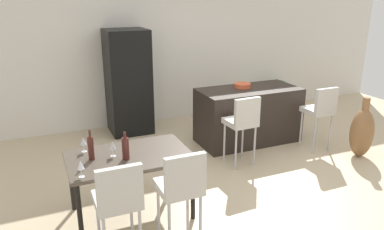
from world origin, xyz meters
name	(u,v)px	position (x,y,z in m)	size (l,w,h in m)	color
ground_plane	(240,168)	(0.00, 0.00, 0.00)	(10.00, 10.00, 0.00)	#C6B28E
back_wall	(175,46)	(0.00, 2.60, 1.45)	(10.00, 0.12, 2.90)	silver
kitchen_island	(248,115)	(0.66, 0.89, 0.46)	(1.68, 0.81, 0.92)	black
bar_chair_left	(243,120)	(0.08, 0.10, 0.70)	(0.42, 0.42, 1.05)	beige
bar_chair_middle	(321,109)	(1.49, 0.10, 0.70)	(0.40, 0.40, 1.05)	beige
dining_table	(129,161)	(-1.73, -0.52, 0.67)	(1.33, 0.84, 0.74)	#4C4238
dining_chair_near	(118,198)	(-2.03, -1.31, 0.70)	(0.40, 0.40, 1.05)	beige
dining_chair_far	(181,185)	(-1.43, -1.31, 0.70)	(0.40, 0.40, 1.05)	beige
wine_bottle_far	(91,148)	(-2.13, -0.48, 0.87)	(0.06, 0.06, 0.33)	#471E19
wine_bottle_near	(126,148)	(-1.79, -0.61, 0.87)	(0.08, 0.08, 0.31)	#471E19
wine_glass_left	(83,141)	(-2.17, -0.24, 0.86)	(0.07, 0.07, 0.17)	silver
wine_glass_middle	(81,165)	(-2.28, -0.85, 0.86)	(0.07, 0.07, 0.17)	silver
wine_glass_right	(113,146)	(-1.90, -0.49, 0.86)	(0.07, 0.07, 0.17)	silver
refrigerator	(128,82)	(-1.06, 2.16, 0.92)	(0.72, 0.68, 1.84)	black
fruit_bowl	(243,85)	(0.60, 1.01, 0.96)	(0.28, 0.28, 0.07)	#C6512D
floor_vase	(362,132)	(1.93, -0.35, 0.39)	(0.35, 0.35, 0.94)	brown
potted_plant	(279,92)	(2.20, 2.15, 0.39)	(0.46, 0.46, 0.66)	beige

